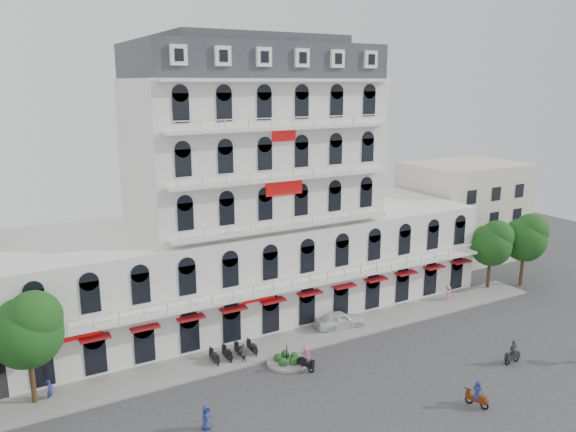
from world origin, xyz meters
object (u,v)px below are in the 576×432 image
at_px(rider_east, 477,394).
at_px(rider_northeast, 513,352).
at_px(parked_car, 339,320).
at_px(rider_center, 306,358).

bearing_deg(rider_east, rider_northeast, -86.26).
bearing_deg(parked_car, rider_northeast, -137.01).
height_order(rider_east, rider_center, rider_center).
bearing_deg(rider_center, rider_northeast, 45.82).
relative_size(parked_car, rider_center, 2.31).
relative_size(rider_east, rider_northeast, 0.97).
bearing_deg(rider_northeast, rider_center, -27.73).
xyz_separation_m(rider_east, rider_center, (-7.70, 10.01, 0.11)).
height_order(parked_car, rider_center, rider_center).
height_order(parked_car, rider_northeast, rider_northeast).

